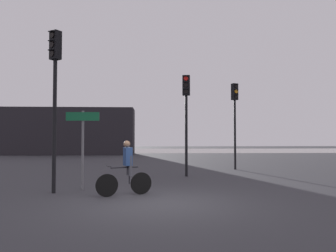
{
  "coord_description": "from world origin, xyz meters",
  "views": [
    {
      "loc": [
        -0.23,
        -8.56,
        1.69
      ],
      "look_at": [
        0.5,
        5.0,
        2.2
      ],
      "focal_mm": 35.0,
      "sensor_mm": 36.0,
      "label": 1
    }
  ],
  "objects": [
    {
      "name": "traffic_light_near_left",
      "position": [
        -3.21,
        1.77,
        3.48
      ],
      "size": [
        0.4,
        0.42,
        5.06
      ],
      "rotation": [
        0.0,
        0.0,
        2.51
      ],
      "color": "black",
      "rests_on": "ground"
    },
    {
      "name": "direction_sign_post",
      "position": [
        -2.46,
        2.36,
        1.7
      ],
      "size": [
        1.1,
        0.14,
        2.6
      ],
      "rotation": [
        0.0,
        0.0,
        3.08
      ],
      "color": "slate",
      "rests_on": "ground"
    },
    {
      "name": "traffic_light_far_right",
      "position": [
        4.38,
        9.05,
        3.24
      ],
      "size": [
        0.39,
        0.41,
        4.69
      ],
      "rotation": [
        0.0,
        0.0,
        3.56
      ],
      "color": "black",
      "rests_on": "ground"
    },
    {
      "name": "water_strip",
      "position": [
        0.0,
        36.16,
        0.0
      ],
      "size": [
        80.0,
        16.0,
        0.01
      ],
      "primitive_type": "cube",
      "color": "gray",
      "rests_on": "ground"
    },
    {
      "name": "ground_plane",
      "position": [
        0.0,
        0.0,
        0.0
      ],
      "size": [
        120.0,
        120.0,
        0.0
      ],
      "primitive_type": "plane",
      "color": "#333338"
    },
    {
      "name": "traffic_light_center",
      "position": [
        1.37,
        5.96,
        3.13
      ],
      "size": [
        0.36,
        0.38,
        4.51
      ],
      "rotation": [
        0.0,
        0.0,
        2.92
      ],
      "color": "black",
      "rests_on": "ground"
    },
    {
      "name": "distant_building",
      "position": [
        -8.68,
        26.16,
        2.4
      ],
      "size": [
        13.37,
        4.0,
        4.8
      ],
      "primitive_type": "cube",
      "color": "black",
      "rests_on": "ground"
    },
    {
      "name": "cyclist",
      "position": [
        -0.93,
        1.23,
        0.82
      ],
      "size": [
        1.6,
        0.73,
        1.62
      ],
      "rotation": [
        0.0,
        0.0,
        1.95
      ],
      "color": "black",
      "rests_on": "ground"
    }
  ]
}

